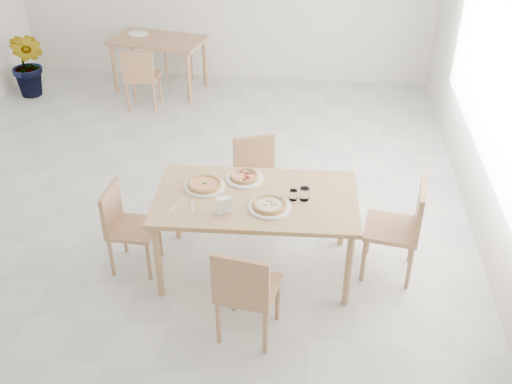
# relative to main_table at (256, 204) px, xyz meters

# --- Properties ---
(room) EXTENTS (7.28, 7.00, 7.00)m
(room) POSITION_rel_main_table_xyz_m (1.99, 1.25, 0.82)
(room) COLOR silver
(room) RESTS_ON ground
(main_table) EXTENTS (1.71, 1.02, 0.75)m
(main_table) POSITION_rel_main_table_xyz_m (0.00, 0.00, 0.00)
(main_table) COLOR tan
(main_table) RESTS_ON ground
(chair_south) EXTENTS (0.49, 0.49, 0.85)m
(chair_south) POSITION_rel_main_table_xyz_m (0.02, -0.84, -0.18)
(chair_south) COLOR tan
(chair_south) RESTS_ON ground
(chair_north) EXTENTS (0.52, 0.52, 0.82)m
(chair_north) POSITION_rel_main_table_xyz_m (-0.09, 0.83, -0.20)
(chair_north) COLOR tan
(chair_north) RESTS_ON ground
(chair_west) EXTENTS (0.40, 0.40, 0.78)m
(chair_west) POSITION_rel_main_table_xyz_m (-1.12, -0.08, -0.22)
(chair_west) COLOR tan
(chair_west) RESTS_ON ground
(chair_east) EXTENTS (0.51, 0.51, 0.90)m
(chair_east) POSITION_rel_main_table_xyz_m (1.22, 0.08, -0.16)
(chair_east) COLOR tan
(chair_east) RESTS_ON ground
(plate_margherita) EXTENTS (0.34, 0.34, 0.02)m
(plate_margherita) POSITION_rel_main_table_xyz_m (-0.44, 0.09, 0.08)
(plate_margherita) COLOR white
(plate_margherita) RESTS_ON main_table
(plate_mushroom) EXTENTS (0.34, 0.34, 0.02)m
(plate_mushroom) POSITION_rel_main_table_xyz_m (0.13, -0.15, 0.08)
(plate_mushroom) COLOR white
(plate_mushroom) RESTS_ON main_table
(plate_pepperoni) EXTENTS (0.33, 0.33, 0.02)m
(plate_pepperoni) POSITION_rel_main_table_xyz_m (-0.13, 0.26, 0.08)
(plate_pepperoni) COLOR white
(plate_pepperoni) RESTS_ON main_table
(pizza_margherita) EXTENTS (0.36, 0.36, 0.03)m
(pizza_margherita) POSITION_rel_main_table_xyz_m (-0.44, 0.09, 0.10)
(pizza_margherita) COLOR tan
(pizza_margherita) RESTS_ON plate_margherita
(pizza_mushroom) EXTENTS (0.31, 0.31, 0.03)m
(pizza_mushroom) POSITION_rel_main_table_xyz_m (0.13, -0.15, 0.10)
(pizza_mushroom) COLOR tan
(pizza_mushroom) RESTS_ON plate_mushroom
(pizza_pepperoni) EXTENTS (0.31, 0.31, 0.03)m
(pizza_pepperoni) POSITION_rel_main_table_xyz_m (-0.13, 0.26, 0.10)
(pizza_pepperoni) COLOR tan
(pizza_pepperoni) RESTS_ON plate_pepperoni
(tumbler_a) EXTENTS (0.08, 0.08, 0.11)m
(tumbler_a) POSITION_rel_main_table_xyz_m (0.39, 0.01, 0.12)
(tumbler_a) COLOR white
(tumbler_a) RESTS_ON main_table
(tumbler_b) EXTENTS (0.06, 0.06, 0.09)m
(tumbler_b) POSITION_rel_main_table_xyz_m (0.31, -0.01, 0.11)
(tumbler_b) COLOR white
(tumbler_b) RESTS_ON main_table
(napkin_holder) EXTENTS (0.14, 0.11, 0.14)m
(napkin_holder) POSITION_rel_main_table_xyz_m (-0.22, -0.27, 0.14)
(napkin_holder) COLOR silver
(napkin_holder) RESTS_ON main_table
(fork_a) EXTENTS (0.07, 0.17, 0.01)m
(fork_a) POSITION_rel_main_table_xyz_m (-0.62, -0.20, 0.08)
(fork_a) COLOR silver
(fork_a) RESTS_ON main_table
(fork_b) EXTENTS (0.05, 0.19, 0.01)m
(fork_b) POSITION_rel_main_table_xyz_m (-0.50, -0.18, 0.08)
(fork_b) COLOR silver
(fork_b) RESTS_ON main_table
(second_table) EXTENTS (1.40, 0.96, 0.75)m
(second_table) POSITION_rel_main_table_xyz_m (-1.83, 3.85, -0.03)
(second_table) COLOR tan
(second_table) RESTS_ON ground
(chair_back_s) EXTENTS (0.44, 0.44, 0.85)m
(chair_back_s) POSITION_rel_main_table_xyz_m (-1.90, 3.16, -0.19)
(chair_back_s) COLOR tan
(chair_back_s) RESTS_ON ground
(chair_back_n) EXTENTS (0.47, 0.47, 0.91)m
(chair_back_n) POSITION_rel_main_table_xyz_m (-1.67, 4.58, -0.15)
(chair_back_n) COLOR tan
(chair_back_n) RESTS_ON ground
(plate_empty) EXTENTS (0.28, 0.28, 0.02)m
(plate_empty) POSITION_rel_main_table_xyz_m (-2.16, 4.01, 0.08)
(plate_empty) COLOR white
(plate_empty) RESTS_ON second_table
(potted_plant) EXTENTS (0.61, 0.54, 0.93)m
(potted_plant) POSITION_rel_main_table_xyz_m (-3.56, 3.40, -0.21)
(potted_plant) COLOR #1B5B1C
(potted_plant) RESTS_ON ground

